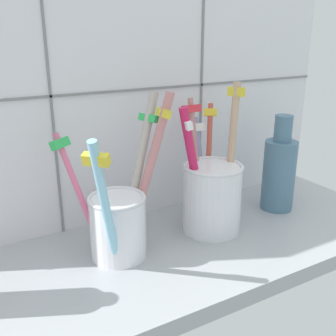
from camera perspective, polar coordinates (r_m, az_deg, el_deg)
name	(u,v)px	position (r cm, az deg, el deg)	size (l,w,h in cm)	color
counter_slab	(175,255)	(50.26, 1.06, -12.24)	(64.00, 22.00, 2.00)	#9EA3A8
tile_wall_back	(129,67)	(53.77, -5.56, 14.07)	(64.00, 2.20, 45.00)	white
toothbrush_cup_left	(120,217)	(46.49, -6.91, -6.87)	(13.85, 12.48, 18.59)	white
toothbrush_cup_right	(212,192)	(52.29, 6.24, -3.44)	(9.50, 10.72, 19.01)	white
ceramic_vase	(279,171)	(60.08, 15.53, -0.42)	(4.66, 4.66, 13.95)	slate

